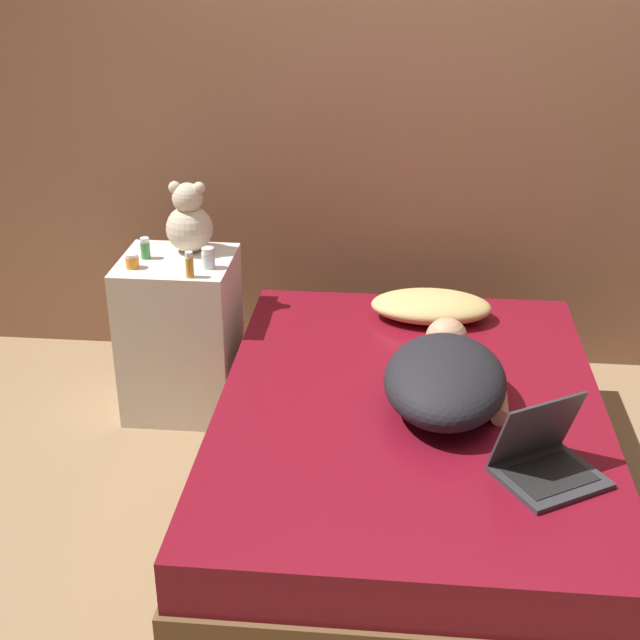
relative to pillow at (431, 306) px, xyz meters
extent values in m
plane|color=#937551|center=(-0.08, -0.67, -0.48)|extent=(12.00, 12.00, 0.00)
cube|color=#996B51|center=(-0.08, 0.52, 0.82)|extent=(8.00, 0.06, 2.60)
cube|color=brown|center=(-0.08, -0.67, -0.35)|extent=(1.32, 1.81, 0.26)
cube|color=maroon|center=(-0.08, -0.67, -0.14)|extent=(1.30, 1.78, 0.17)
cube|color=silver|center=(-1.02, -0.06, -0.15)|extent=(0.45, 0.42, 0.67)
ellipsoid|color=tan|center=(0.00, 0.00, 0.00)|extent=(0.48, 0.29, 0.11)
ellipsoid|color=black|center=(0.03, -0.69, 0.05)|extent=(0.43, 0.60, 0.20)
sphere|color=tan|center=(0.05, -0.34, 0.02)|extent=(0.16, 0.16, 0.16)
cylinder|color=tan|center=(0.21, -0.67, -0.02)|extent=(0.07, 0.26, 0.06)
cube|color=#333338|center=(0.33, -1.08, -0.05)|extent=(0.37, 0.35, 0.02)
cube|color=black|center=(0.33, -1.08, -0.04)|extent=(0.29, 0.27, 0.00)
cube|color=#333338|center=(0.29, -1.01, 0.08)|extent=(0.28, 0.22, 0.22)
cube|color=black|center=(0.29, -1.01, 0.08)|extent=(0.25, 0.19, 0.20)
sphere|color=beige|center=(-0.98, 0.04, 0.28)|extent=(0.19, 0.19, 0.19)
sphere|color=beige|center=(-0.98, 0.04, 0.41)|extent=(0.12, 0.12, 0.12)
sphere|color=beige|center=(-1.03, 0.04, 0.45)|extent=(0.05, 0.05, 0.05)
sphere|color=beige|center=(-0.93, 0.04, 0.45)|extent=(0.05, 0.05, 0.05)
cylinder|color=#3D8E4C|center=(-1.14, -0.06, 0.22)|extent=(0.04, 0.04, 0.07)
cylinder|color=white|center=(-1.14, -0.06, 0.26)|extent=(0.03, 0.03, 0.02)
cylinder|color=silver|center=(-0.87, -0.13, 0.22)|extent=(0.05, 0.05, 0.06)
cylinder|color=white|center=(-0.87, -0.13, 0.26)|extent=(0.05, 0.05, 0.02)
cylinder|color=gold|center=(-0.92, -0.23, 0.23)|extent=(0.03, 0.03, 0.08)
cylinder|color=white|center=(-0.92, -0.23, 0.28)|extent=(0.03, 0.03, 0.02)
cylinder|color=orange|center=(-1.16, -0.16, 0.21)|extent=(0.05, 0.05, 0.05)
cylinder|color=white|center=(-1.16, -0.16, 0.24)|extent=(0.05, 0.05, 0.01)
camera|label=1|loc=(-0.13, -3.29, 1.48)|focal=50.00mm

